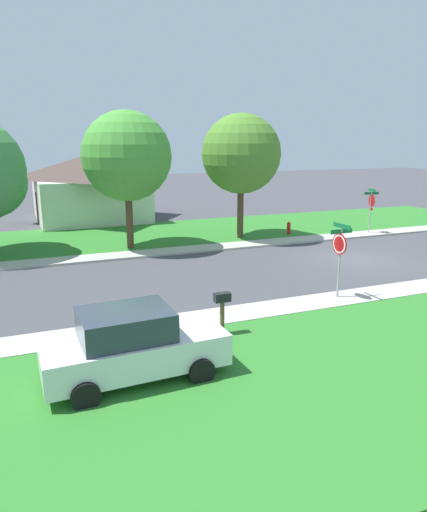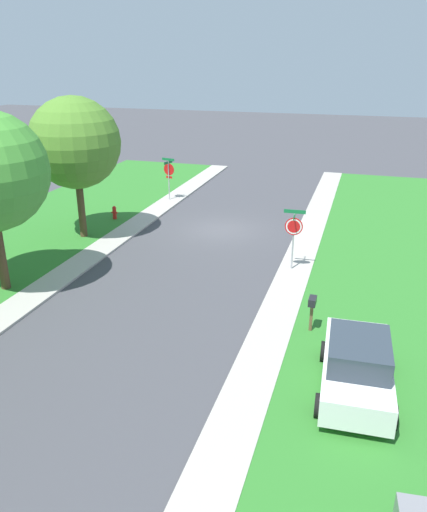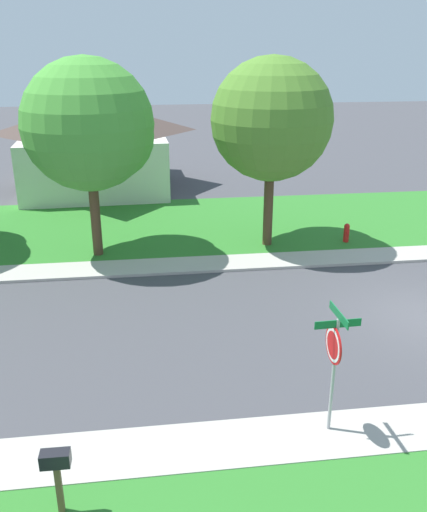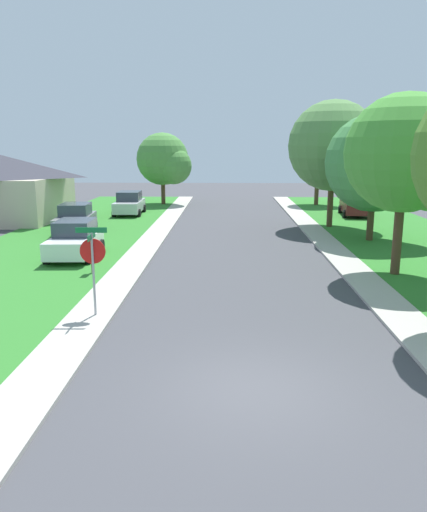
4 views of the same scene
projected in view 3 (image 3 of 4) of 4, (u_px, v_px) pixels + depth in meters
The scene contains 9 objects.
ground_plane at pixel (424, 316), 15.87m from camera, with size 120.00×120.00×0.00m, color #424247.
sidewalk_east at pixel (28, 273), 18.74m from camera, with size 1.40×56.00×0.10m, color #ADA89E.
lawn_east at pixel (49, 230), 23.08m from camera, with size 8.00×56.00×0.08m, color #2D7528.
stop_sign_far_corner at pixel (334, 352), 10.45m from camera, with size 0.92×0.92×2.77m.
tree_corner_large at pixel (274, 123), 19.95m from camera, with size 4.77×4.44×7.07m.
tree_sidewalk_mid at pixel (94, 128), 18.94m from camera, with size 4.87×4.53×7.08m.
house_right_setback at pixel (95, 144), 29.31m from camera, with size 9.30×8.15×4.60m.
fire_hydrant at pixel (346, 233), 21.49m from camera, with size 0.38×0.22×0.83m.
mailbox at pixel (56, 467), 8.83m from camera, with size 0.25×0.48×1.31m.
Camera 3 is at (-13.23, 7.92, 7.41)m, focal length 38.30 mm.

